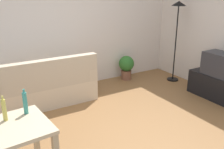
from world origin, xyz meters
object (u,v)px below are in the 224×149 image
object	(u,v)px
potted_plant	(126,66)
bottle_squat	(4,110)
couch	(45,88)
bottle_tall	(25,103)
tv	(220,64)
tv_stand	(217,87)
torchiere_lamp	(178,20)

from	to	relation	value
potted_plant	bottle_squat	size ratio (longest dim) A/B	2.06
couch	bottle_tall	xyz separation A→B (m)	(-0.70, -1.76, 0.58)
couch	tv	distance (m)	3.35
potted_plant	bottle_tall	world-z (taller)	bottle_tall
tv_stand	bottle_squat	distance (m)	3.94
torchiere_lamp	bottle_tall	bearing A→B (deg)	-158.35
torchiere_lamp	bottle_squat	distance (m)	4.19
couch	tv	bearing A→B (deg)	152.98
bottle_squat	potted_plant	bearing A→B (deg)	35.47
tv_stand	bottle_tall	distance (m)	3.72
couch	bottle_squat	xyz separation A→B (m)	(-0.92, -1.80, 0.58)
tv_stand	potted_plant	size ratio (longest dim) A/B	1.93
torchiere_lamp	bottle_squat	world-z (taller)	torchiere_lamp
bottle_tall	tv	bearing A→B (deg)	3.86
bottle_tall	bottle_squat	bearing A→B (deg)	-169.46
tv_stand	tv	xyz separation A→B (m)	(0.00, 0.00, 0.46)
tv	bottle_tall	distance (m)	3.68
potted_plant	couch	bearing A→B (deg)	-171.32
bottle_squat	bottle_tall	world-z (taller)	bottle_tall
couch	tv	xyz separation A→B (m)	(2.97, -1.51, 0.39)
torchiere_lamp	potted_plant	size ratio (longest dim) A/B	3.18
couch	potted_plant	xyz separation A→B (m)	(2.05, 0.31, 0.02)
torchiere_lamp	couch	bearing A→B (deg)	174.09
tv_stand	bottle_tall	world-z (taller)	bottle_tall
couch	tv_stand	size ratio (longest dim) A/B	1.68
couch	torchiere_lamp	size ratio (longest dim) A/B	1.02
couch	bottle_squat	world-z (taller)	bottle_squat
couch	tv_stand	xyz separation A→B (m)	(2.96, -1.51, -0.07)
couch	tv_stand	world-z (taller)	couch
tv	bottle_tall	size ratio (longest dim) A/B	2.07
tv	bottle_squat	world-z (taller)	bottle_squat
bottle_squat	bottle_tall	size ratio (longest dim) A/B	0.96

